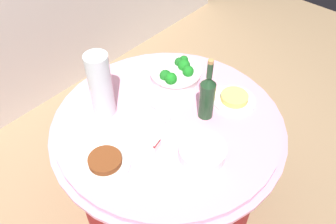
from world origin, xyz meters
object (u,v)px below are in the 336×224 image
plate_stack (202,152)px  food_plate_noodles (234,99)px  broccoli_bowl (176,73)px  serving_tongs (158,113)px  wine_bottle (207,96)px  label_placard_front (157,145)px  food_plate_stir_fry (105,162)px  decorative_fruit_vase (101,87)px

plate_stack → food_plate_noodles: size_ratio=0.95×
broccoli_bowl → serving_tongs: bearing=-157.7°
wine_bottle → label_placard_front: bearing=174.9°
plate_stack → label_placard_front: plate_stack is taller
plate_stack → food_plate_stir_fry: bearing=137.6°
serving_tongs → food_plate_stir_fry: bearing=-174.2°
broccoli_bowl → plate_stack: broccoli_bowl is taller
decorative_fruit_vase → label_placard_front: bearing=-91.0°
plate_stack → wine_bottle: wine_bottle is taller
food_plate_noodles → plate_stack: bearing=-166.4°
plate_stack → serving_tongs: plate_stack is taller
food_plate_noodles → food_plate_stir_fry: food_plate_noodles is taller
broccoli_bowl → wine_bottle: size_ratio=0.83×
broccoli_bowl → label_placard_front: size_ratio=5.09×
label_placard_front → broccoli_bowl: bearing=31.0°
plate_stack → food_plate_stir_fry: plate_stack is taller
broccoli_bowl → plate_stack: size_ratio=1.33×
food_plate_stir_fry → decorative_fruit_vase: bearing=49.4°
food_plate_stir_fry → wine_bottle: bearing=-15.1°
broccoli_bowl → food_plate_noodles: 0.34m
decorative_fruit_vase → serving_tongs: decorative_fruit_vase is taller
wine_bottle → decorative_fruit_vase: decorative_fruit_vase is taller
food_plate_stir_fry → label_placard_front: bearing=-28.6°
serving_tongs → food_plate_stir_fry: 0.38m
label_placard_front → food_plate_noodles: bearing=-9.0°
wine_bottle → food_plate_noodles: size_ratio=1.53×
wine_bottle → decorative_fruit_vase: size_ratio=0.99×
plate_stack → wine_bottle: bearing=34.3°
food_plate_stir_fry → broccoli_bowl: bearing=12.8°
plate_stack → decorative_fruit_vase: 0.56m
food_plate_stir_fry → label_placard_front: (0.21, -0.11, 0.01)m
plate_stack → serving_tongs: bearing=79.2°
serving_tongs → food_plate_noodles: bearing=-35.0°
broccoli_bowl → plate_stack: (-0.32, -0.43, -0.01)m
broccoli_bowl → serving_tongs: 0.28m
serving_tongs → food_plate_noodles: (0.33, -0.23, 0.01)m
serving_tongs → food_plate_stir_fry: (-0.37, -0.04, 0.01)m
serving_tongs → label_placard_front: label_placard_front is taller
broccoli_bowl → serving_tongs: broccoli_bowl is taller
food_plate_noodles → label_placard_front: label_placard_front is taller
plate_stack → food_plate_stir_fry: (-0.31, 0.29, -0.01)m
food_plate_noodles → serving_tongs: bearing=145.0°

